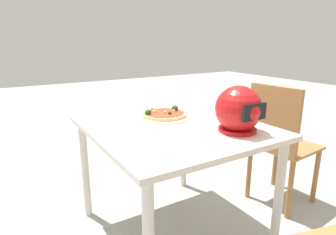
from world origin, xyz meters
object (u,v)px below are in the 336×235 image
object	(u,v)px
pizza	(164,114)
chair_side	(279,140)
motorcycle_helmet	(239,110)
dining_table	(172,138)

from	to	relation	value
pizza	chair_side	xyz separation A→B (m)	(-0.79, 0.26, -0.24)
chair_side	motorcycle_helmet	bearing A→B (deg)	16.75
dining_table	chair_side	xyz separation A→B (m)	(-0.82, 0.12, -0.13)
dining_table	chair_side	bearing A→B (deg)	171.98
dining_table	chair_side	distance (m)	0.84
dining_table	chair_side	world-z (taller)	chair_side
motorcycle_helmet	chair_side	xyz separation A→B (m)	(-0.60, -0.18, -0.33)
pizza	motorcycle_helmet	bearing A→B (deg)	113.49
chair_side	pizza	bearing A→B (deg)	-18.34
pizza	dining_table	bearing A→B (deg)	78.58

